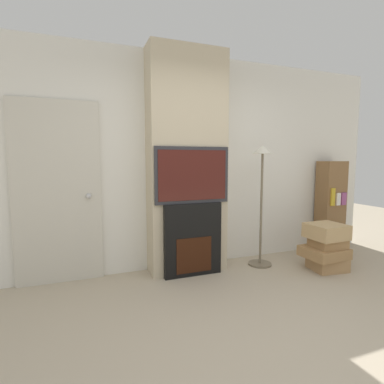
% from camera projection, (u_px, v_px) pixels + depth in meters
% --- Properties ---
extents(ground_plane, '(14.00, 14.00, 0.00)m').
position_uv_depth(ground_plane, '(275.00, 358.00, 2.11)').
color(ground_plane, '#B7A88E').
extents(wall_back, '(6.00, 0.06, 2.70)m').
position_uv_depth(wall_back, '(182.00, 163.00, 3.85)').
color(wall_back, silver).
rests_on(wall_back, ground_plane).
extents(chimney_breast, '(0.95, 0.35, 2.70)m').
position_uv_depth(chimney_breast, '(187.00, 163.00, 3.66)').
color(chimney_breast, beige).
rests_on(chimney_breast, ground_plane).
extents(fireplace, '(0.71, 0.15, 0.88)m').
position_uv_depth(fireplace, '(192.00, 239.00, 3.59)').
color(fireplace, black).
rests_on(fireplace, ground_plane).
extents(television, '(0.91, 0.07, 0.66)m').
position_uv_depth(television, '(192.00, 175.00, 3.51)').
color(television, '#2D2D33').
rests_on(television, fireplace).
extents(floor_lamp, '(0.30, 0.30, 1.56)m').
position_uv_depth(floor_lamp, '(262.00, 184.00, 3.86)').
color(floor_lamp, '#726651').
rests_on(floor_lamp, ground_plane).
extents(box_stack, '(0.53, 0.45, 0.59)m').
position_uv_depth(box_stack, '(326.00, 247.00, 3.76)').
color(box_stack, tan).
rests_on(box_stack, ground_plane).
extents(bookshelf, '(0.38, 0.28, 1.37)m').
position_uv_depth(bookshelf, '(330.00, 206.00, 4.56)').
color(bookshelf, brown).
rests_on(bookshelf, ground_plane).
extents(entry_door, '(0.93, 0.09, 2.04)m').
position_uv_depth(entry_door, '(58.00, 193.00, 3.31)').
color(entry_door, beige).
rests_on(entry_door, ground_plane).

